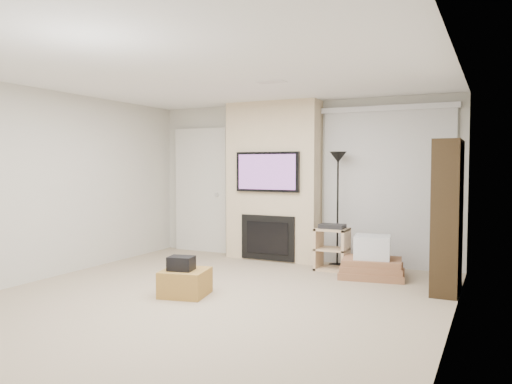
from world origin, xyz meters
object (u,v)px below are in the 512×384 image
at_px(box_stack, 372,262).
at_px(bookshelf, 447,216).
at_px(floor_lamp, 338,176).
at_px(ottoman, 185,282).
at_px(av_stand, 332,246).

relative_size(box_stack, bookshelf, 0.52).
bearing_deg(floor_lamp, ottoman, -114.58).
distance_m(floor_lamp, av_stand, 1.03).
relative_size(av_stand, bookshelf, 0.37).
height_order(box_stack, bookshelf, bookshelf).
bearing_deg(ottoman, av_stand, 62.40).
height_order(av_stand, bookshelf, bookshelf).
bearing_deg(box_stack, bookshelf, -20.54).
xyz_separation_m(av_stand, box_stack, (0.63, -0.24, -0.13)).
bearing_deg(floor_lamp, box_stack, -39.20).
distance_m(ottoman, floor_lamp, 2.88).
height_order(av_stand, box_stack, av_stand).
distance_m(ottoman, box_stack, 2.55).
bearing_deg(ottoman, bookshelf, 29.22).
bearing_deg(ottoman, floor_lamp, 65.42).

